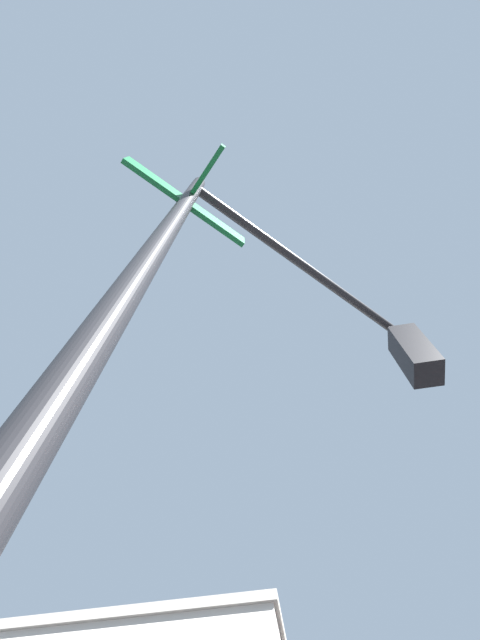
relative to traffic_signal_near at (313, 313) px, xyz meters
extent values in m
cylinder|color=black|center=(-0.82, -0.81, -1.35)|extent=(0.12, 0.12, 6.40)
cylinder|color=black|center=(0.12, 0.12, 1.45)|extent=(1.94, 1.93, 0.09)
cube|color=black|center=(1.06, 1.05, 1.00)|extent=(0.28, 0.28, 0.80)
sphere|color=red|center=(1.16, 1.16, 1.25)|extent=(0.18, 0.18, 0.18)
sphere|color=orange|center=(1.16, 1.16, 1.00)|extent=(0.18, 0.18, 0.18)
sphere|color=green|center=(1.16, 1.16, 0.75)|extent=(0.18, 0.18, 0.18)
cube|color=#0F5128|center=(-0.82, -0.81, 0.65)|extent=(0.81, 0.80, 0.20)
cube|color=#0F5128|center=(-0.82, -0.81, 0.87)|extent=(0.73, 0.74, 0.20)
camera|label=1|loc=(-0.31, -1.32, -2.96)|focal=25.33mm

